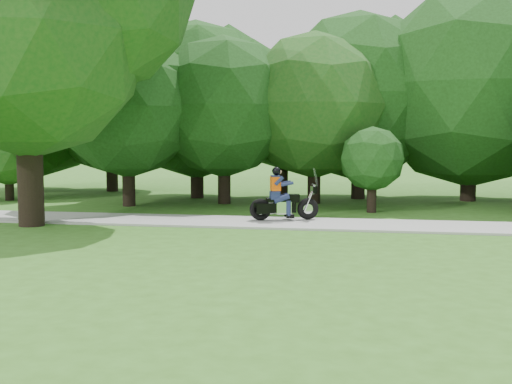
{
  "coord_description": "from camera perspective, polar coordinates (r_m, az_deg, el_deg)",
  "views": [
    {
      "loc": [
        -1.53,
        -9.35,
        2.47
      ],
      "look_at": [
        -3.7,
        2.89,
        1.35
      ],
      "focal_mm": 45.0,
      "sensor_mm": 36.0,
      "label": 1
    }
  ],
  "objects": [
    {
      "name": "ground",
      "position": [
        9.79,
        18.98,
        -9.73
      ],
      "size": [
        100.0,
        100.0,
        0.0
      ],
      "primitive_type": "plane",
      "color": "#34641C",
      "rests_on": "ground"
    },
    {
      "name": "walkway",
      "position": [
        17.58,
        14.97,
        -2.98
      ],
      "size": [
        60.0,
        2.2,
        0.06
      ],
      "primitive_type": "cube",
      "color": "#999994",
      "rests_on": "ground"
    },
    {
      "name": "tree_line",
      "position": [
        24.19,
        15.78,
        7.98
      ],
      "size": [
        40.64,
        11.64,
        7.86
      ],
      "color": "black",
      "rests_on": "ground"
    },
    {
      "name": "big_tree_west",
      "position": [
        18.82,
        -19.4,
        14.94
      ],
      "size": [
        8.64,
        6.56,
        9.96
      ],
      "color": "black",
      "rests_on": "ground"
    },
    {
      "name": "touring_motorcycle",
      "position": [
        17.99,
        2.15,
        -0.78
      ],
      "size": [
        1.93,
        1.0,
        1.5
      ],
      "rotation": [
        0.0,
        0.0,
        0.3
      ],
      "color": "black",
      "rests_on": "walkway"
    }
  ]
}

